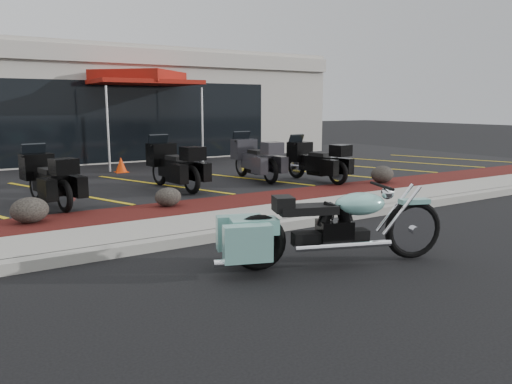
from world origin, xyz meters
TOP-DOWN VIEW (x-y plane):
  - ground at (0.00, 0.00)m, footprint 90.00×90.00m
  - curb at (0.00, 0.90)m, footprint 24.00×0.25m
  - sidewalk at (0.00, 1.60)m, footprint 24.00×1.20m
  - mulch_bed at (0.00, 2.80)m, footprint 24.00×1.20m
  - upper_lot at (0.00, 8.20)m, footprint 26.00×9.60m
  - dealership_building at (0.00, 14.47)m, footprint 18.00×8.16m
  - boulder_left at (-3.24, 2.90)m, footprint 0.59×0.49m
  - boulder_mid at (-0.84, 2.99)m, footprint 0.50×0.42m
  - boulder_right at (4.70, 2.91)m, footprint 0.59×0.49m
  - hero_cruiser at (0.88, -1.34)m, footprint 3.08×1.70m
  - touring_black_front at (-2.85, 4.87)m, footprint 1.09×2.08m
  - touring_black_mid at (-0.05, 5.46)m, footprint 0.99×2.16m
  - touring_grey at (2.37, 5.73)m, footprint 0.89×2.12m
  - touring_black_rear at (3.40, 4.68)m, footprint 0.99×2.05m
  - traffic_cone at (-0.13, 8.26)m, footprint 0.42×0.42m
  - popup_canopy at (1.12, 10.05)m, footprint 3.53×3.53m

SIDE VIEW (x-z plane):
  - ground at x=0.00m, z-range 0.00..0.00m
  - curb at x=0.00m, z-range 0.00..0.15m
  - sidewalk at x=0.00m, z-range 0.00..0.15m
  - upper_lot at x=0.00m, z-range 0.00..0.15m
  - mulch_bed at x=0.00m, z-range 0.00..0.16m
  - boulder_mid at x=-0.84m, z-range 0.16..0.52m
  - traffic_cone at x=-0.13m, z-range 0.15..0.58m
  - boulder_right at x=4.70m, z-range 0.16..0.58m
  - boulder_left at x=-3.24m, z-range 0.16..0.58m
  - hero_cruiser at x=0.88m, z-range 0.00..1.05m
  - touring_black_rear at x=3.40m, z-range 0.15..1.30m
  - touring_black_front at x=-2.85m, z-range 0.15..1.30m
  - touring_grey at x=2.37m, z-range 0.15..1.36m
  - touring_black_mid at x=-0.05m, z-range 0.15..1.37m
  - dealership_building at x=0.00m, z-range 0.01..4.01m
  - popup_canopy at x=1.12m, z-range 1.35..4.30m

